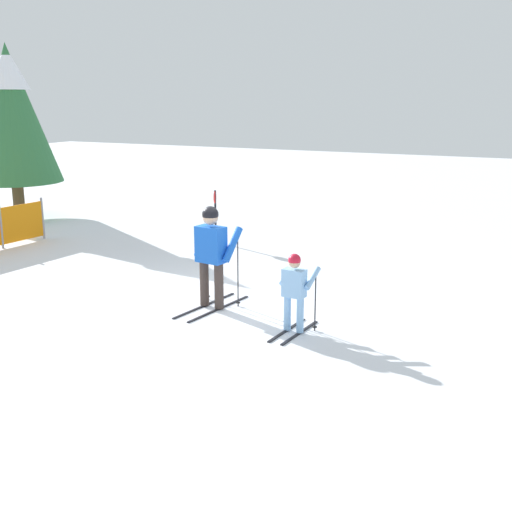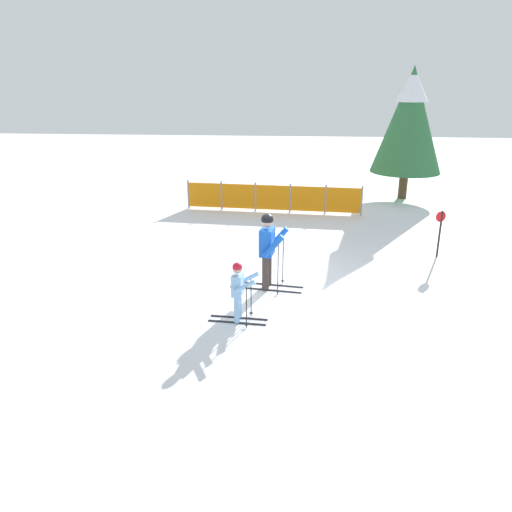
{
  "view_description": "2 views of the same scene",
  "coord_description": "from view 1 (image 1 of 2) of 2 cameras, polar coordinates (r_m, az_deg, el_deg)",
  "views": [
    {
      "loc": [
        -8.95,
        -5.45,
        3.42
      ],
      "look_at": [
        -0.19,
        -1.11,
        0.98
      ],
      "focal_mm": 45.0,
      "sensor_mm": 36.0,
      "label": 1
    },
    {
      "loc": [
        0.46,
        -10.57,
        4.46
      ],
      "look_at": [
        -0.37,
        -0.84,
        0.94
      ],
      "focal_mm": 35.0,
      "sensor_mm": 36.0,
      "label": 2
    }
  ],
  "objects": [
    {
      "name": "skier_child",
      "position": [
        9.44,
        3.47,
        -2.7
      ],
      "size": [
        1.15,
        0.56,
        1.2
      ],
      "rotation": [
        0.0,
        0.0,
        -0.08
      ],
      "color": "black",
      "rests_on": "ground_plane"
    },
    {
      "name": "ground_plane",
      "position": [
        11.02,
        -4.76,
        -4.11
      ],
      "size": [
        60.0,
        60.0,
        0.0
      ],
      "primitive_type": "plane",
      "color": "white"
    },
    {
      "name": "skier_adult",
      "position": [
        10.47,
        -3.95,
        0.71
      ],
      "size": [
        1.65,
        0.77,
        1.71
      ],
      "rotation": [
        0.0,
        0.0,
        -0.14
      ],
      "color": "black",
      "rests_on": "ground_plane"
    },
    {
      "name": "trail_marker",
      "position": [
        15.33,
        -3.64,
        4.09
      ],
      "size": [
        0.27,
        0.12,
        1.26
      ],
      "color": "black",
      "rests_on": "ground_plane"
    },
    {
      "name": "conifer_far",
      "position": [
        19.64,
        -20.97,
        11.91
      ],
      "size": [
        2.62,
        2.62,
        4.86
      ],
      "color": "#4C3823",
      "rests_on": "ground_plane"
    }
  ]
}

